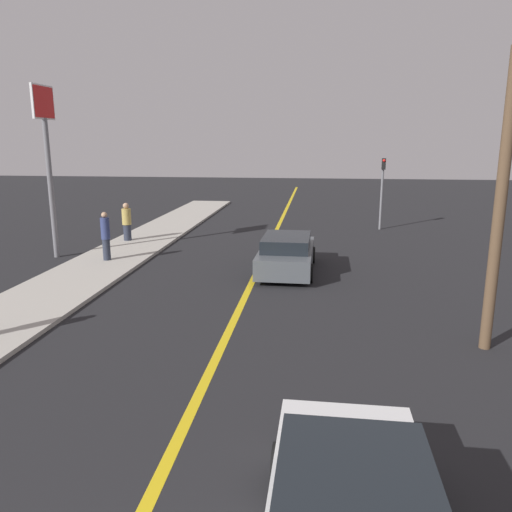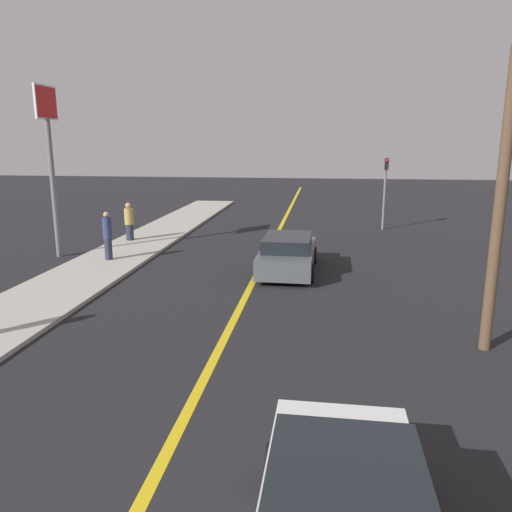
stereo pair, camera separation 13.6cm
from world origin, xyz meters
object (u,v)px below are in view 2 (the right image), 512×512
Objects in this scene: pedestrian_far_standing at (129,222)px; utility_pole at (500,207)px; roadside_sign at (49,137)px; traffic_light at (385,186)px; pedestrian_mid_group at (108,236)px; car_ahead_center at (288,254)px.

pedestrian_far_standing is 15.94m from utility_pole.
utility_pole is at bearing -40.12° from pedestrian_far_standing.
roadside_sign reaches higher than utility_pole.
traffic_light reaches higher than pedestrian_far_standing.
roadside_sign is (-2.35, 0.68, 3.54)m from pedestrian_mid_group.
roadside_sign is at bearing 163.95° from pedestrian_mid_group.
car_ahead_center is 8.43m from pedestrian_far_standing.
pedestrian_mid_group is 0.29× the size of utility_pole.
pedestrian_mid_group reaches higher than car_ahead_center.
roadside_sign is at bearing 152.61° from utility_pole.
car_ahead_center is at bearing -29.45° from pedestrian_far_standing.
utility_pole is (0.51, -15.01, 0.89)m from traffic_light.
car_ahead_center is 2.53× the size of pedestrian_far_standing.
utility_pole reaches higher than pedestrian_mid_group.
traffic_light is at bearing 22.70° from pedestrian_far_standing.
car_ahead_center is 9.94m from roadside_sign.
pedestrian_mid_group is at bearing 150.51° from utility_pole.
car_ahead_center is at bearing -115.21° from traffic_light.
pedestrian_mid_group is 13.92m from traffic_light.
utility_pole is at bearing -50.91° from car_ahead_center.
pedestrian_far_standing is at bearing 151.48° from car_ahead_center.
roadside_sign reaches higher than pedestrian_mid_group.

